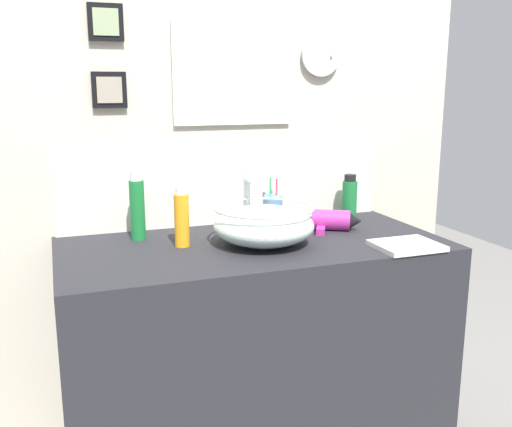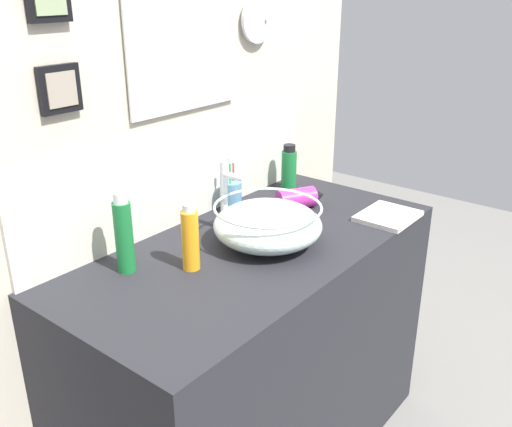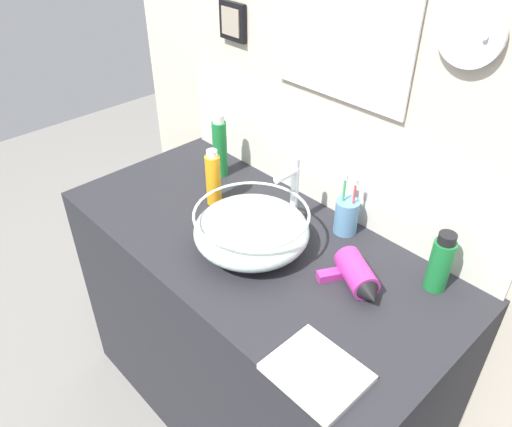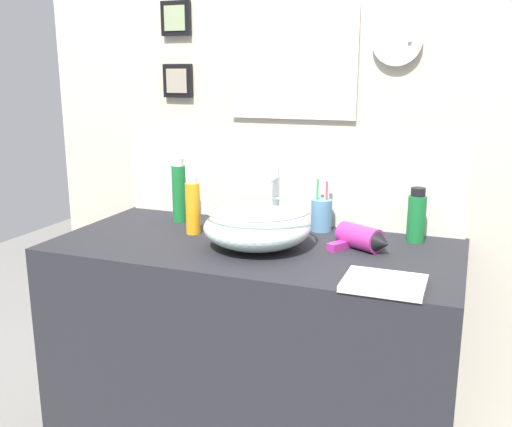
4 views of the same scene
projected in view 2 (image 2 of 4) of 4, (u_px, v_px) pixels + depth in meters
vanity_counter at (255, 357)px, 1.93m from camera, size 1.28×0.62×0.84m
back_panel at (171, 89)px, 1.79m from camera, size 1.94×0.10×2.57m
glass_bowl_sink at (268, 224)px, 1.74m from camera, size 0.33×0.33×0.13m
faucet at (226, 193)px, 1.81m from camera, size 0.02×0.09×0.23m
hair_drier at (300, 199)px, 2.03m from camera, size 0.20×0.15×0.07m
toothbrush_cup at (232, 196)px, 1.99m from camera, size 0.07×0.07×0.20m
shampoo_bottle at (190, 239)px, 1.58m from camera, size 0.05×0.05×0.20m
lotion_bottle at (124, 235)px, 1.56m from camera, size 0.05×0.05×0.23m
spray_bottle at (289, 168)px, 2.20m from camera, size 0.06×0.06×0.18m
hand_towel at (388, 216)px, 1.95m from camera, size 0.21×0.17×0.02m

